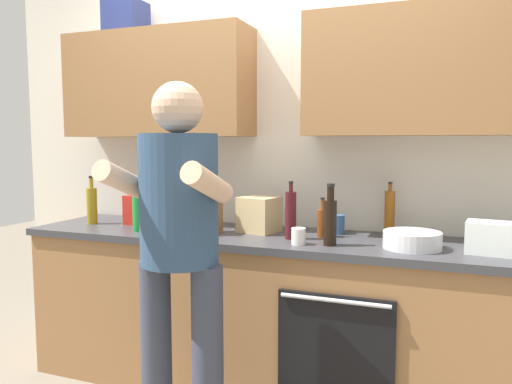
{
  "coord_description": "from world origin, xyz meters",
  "views": [
    {
      "loc": [
        0.92,
        -2.57,
        1.42
      ],
      "look_at": [
        -0.03,
        -0.1,
        1.15
      ],
      "focal_mm": 34.83,
      "sensor_mm": 36.0,
      "label": 1
    }
  ],
  "objects_px": {
    "bottle_vinegar": "(322,222)",
    "grocery_bag_bread": "(259,214)",
    "cup_coffee": "(299,236)",
    "mixing_bowl": "(412,240)",
    "cup_stoneware": "(179,222)",
    "bottle_syrup": "(390,213)",
    "grocery_bag_produce": "(495,238)",
    "person_standing": "(179,240)",
    "bottle_soy": "(330,220)",
    "bottle_oil": "(92,205)",
    "knife_block": "(210,213)",
    "bottle_soda": "(139,210)",
    "bottle_wine": "(291,215)",
    "cup_tea": "(338,224)",
    "grocery_bag_crisps": "(144,209)"
  },
  "relations": [
    {
      "from": "cup_coffee",
      "to": "cup_stoneware",
      "type": "xyz_separation_m",
      "value": [
        -0.78,
        0.16,
        0.0
      ]
    },
    {
      "from": "person_standing",
      "to": "bottle_wine",
      "type": "relative_size",
      "value": 5.4
    },
    {
      "from": "bottle_soy",
      "to": "cup_tea",
      "type": "bearing_deg",
      "value": 94.69
    },
    {
      "from": "bottle_soy",
      "to": "bottle_oil",
      "type": "xyz_separation_m",
      "value": [
        -1.55,
        0.12,
        -0.01
      ]
    },
    {
      "from": "bottle_oil",
      "to": "grocery_bag_crisps",
      "type": "xyz_separation_m",
      "value": [
        0.31,
        0.12,
        -0.03
      ]
    },
    {
      "from": "mixing_bowl",
      "to": "bottle_wine",
      "type": "bearing_deg",
      "value": 178.2
    },
    {
      "from": "bottle_soy",
      "to": "cup_stoneware",
      "type": "relative_size",
      "value": 3.42
    },
    {
      "from": "person_standing",
      "to": "grocery_bag_crisps",
      "type": "relative_size",
      "value": 8.57
    },
    {
      "from": "person_standing",
      "to": "grocery_bag_produce",
      "type": "xyz_separation_m",
      "value": [
        1.3,
        0.64,
        -0.02
      ]
    },
    {
      "from": "grocery_bag_crisps",
      "to": "cup_coffee",
      "type": "bearing_deg",
      "value": -14.01
    },
    {
      "from": "grocery_bag_bread",
      "to": "cup_coffee",
      "type": "bearing_deg",
      "value": -39.77
    },
    {
      "from": "person_standing",
      "to": "bottle_soda",
      "type": "xyz_separation_m",
      "value": [
        -0.59,
        0.56,
        0.03
      ]
    },
    {
      "from": "bottle_soy",
      "to": "cup_stoneware",
      "type": "height_order",
      "value": "bottle_soy"
    },
    {
      "from": "bottle_wine",
      "to": "grocery_bag_produce",
      "type": "relative_size",
      "value": 1.25
    },
    {
      "from": "bottle_soda",
      "to": "cup_tea",
      "type": "xyz_separation_m",
      "value": [
        1.1,
        0.32,
        -0.07
      ]
    },
    {
      "from": "bottle_soda",
      "to": "cup_coffee",
      "type": "distance_m",
      "value": 0.98
    },
    {
      "from": "bottle_syrup",
      "to": "grocery_bag_produce",
      "type": "xyz_separation_m",
      "value": [
        0.5,
        -0.27,
        -0.05
      ]
    },
    {
      "from": "bottle_soy",
      "to": "grocery_bag_crisps",
      "type": "height_order",
      "value": "bottle_soy"
    },
    {
      "from": "cup_tea",
      "to": "grocery_bag_bread",
      "type": "distance_m",
      "value": 0.45
    },
    {
      "from": "cup_tea",
      "to": "cup_coffee",
      "type": "height_order",
      "value": "cup_tea"
    },
    {
      "from": "cup_coffee",
      "to": "knife_block",
      "type": "bearing_deg",
      "value": 168.47
    },
    {
      "from": "bottle_soy",
      "to": "cup_coffee",
      "type": "distance_m",
      "value": 0.18
    },
    {
      "from": "bottle_soy",
      "to": "bottle_soda",
      "type": "distance_m",
      "value": 1.13
    },
    {
      "from": "person_standing",
      "to": "grocery_bag_bread",
      "type": "relative_size",
      "value": 8.25
    },
    {
      "from": "knife_block",
      "to": "bottle_soy",
      "type": "bearing_deg",
      "value": -6.35
    },
    {
      "from": "bottle_soda",
      "to": "cup_tea",
      "type": "height_order",
      "value": "bottle_soda"
    },
    {
      "from": "bottle_syrup",
      "to": "grocery_bag_crisps",
      "type": "bearing_deg",
      "value": -175.81
    },
    {
      "from": "bottle_wine",
      "to": "grocery_bag_bread",
      "type": "distance_m",
      "value": 0.27
    },
    {
      "from": "cup_tea",
      "to": "grocery_bag_bread",
      "type": "bearing_deg",
      "value": -166.73
    },
    {
      "from": "bottle_vinegar",
      "to": "bottle_oil",
      "type": "xyz_separation_m",
      "value": [
        -1.46,
        -0.09,
        0.04
      ]
    },
    {
      "from": "cup_stoneware",
      "to": "mixing_bowl",
      "type": "relative_size",
      "value": 0.33
    },
    {
      "from": "person_standing",
      "to": "grocery_bag_produce",
      "type": "height_order",
      "value": "person_standing"
    },
    {
      "from": "grocery_bag_bread",
      "to": "grocery_bag_crisps",
      "type": "height_order",
      "value": "grocery_bag_bread"
    },
    {
      "from": "cup_stoneware",
      "to": "grocery_bag_produce",
      "type": "bearing_deg",
      "value": -1.45
    },
    {
      "from": "bottle_soda",
      "to": "cup_stoneware",
      "type": "height_order",
      "value": "bottle_soda"
    },
    {
      "from": "bottle_oil",
      "to": "bottle_vinegar",
      "type": "bearing_deg",
      "value": 3.62
    },
    {
      "from": "cup_tea",
      "to": "mixing_bowl",
      "type": "xyz_separation_m",
      "value": [
        0.42,
        -0.25,
        -0.01
      ]
    },
    {
      "from": "bottle_wine",
      "to": "grocery_bag_bread",
      "type": "xyz_separation_m",
      "value": [
        -0.23,
        0.13,
        -0.03
      ]
    },
    {
      "from": "bottle_vinegar",
      "to": "grocery_bag_bread",
      "type": "bearing_deg",
      "value": 177.7
    },
    {
      "from": "mixing_bowl",
      "to": "grocery_bag_bread",
      "type": "distance_m",
      "value": 0.87
    },
    {
      "from": "bottle_soy",
      "to": "bottle_vinegar",
      "type": "relative_size",
      "value": 1.44
    },
    {
      "from": "cup_coffee",
      "to": "mixing_bowl",
      "type": "height_order",
      "value": "same"
    },
    {
      "from": "person_standing",
      "to": "grocery_bag_bread",
      "type": "bearing_deg",
      "value": 84.12
    },
    {
      "from": "bottle_syrup",
      "to": "cup_tea",
      "type": "xyz_separation_m",
      "value": [
        -0.28,
        -0.02,
        -0.08
      ]
    },
    {
      "from": "cup_coffee",
      "to": "mixing_bowl",
      "type": "distance_m",
      "value": 0.55
    },
    {
      "from": "grocery_bag_produce",
      "to": "mixing_bowl",
      "type": "bearing_deg",
      "value": -178.57
    },
    {
      "from": "bottle_soy",
      "to": "grocery_bag_bread",
      "type": "distance_m",
      "value": 0.51
    },
    {
      "from": "bottle_syrup",
      "to": "knife_block",
      "type": "xyz_separation_m",
      "value": [
        -0.96,
        -0.27,
        -0.01
      ]
    },
    {
      "from": "cup_coffee",
      "to": "cup_stoneware",
      "type": "distance_m",
      "value": 0.79
    },
    {
      "from": "person_standing",
      "to": "cup_coffee",
      "type": "bearing_deg",
      "value": 53.22
    }
  ]
}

